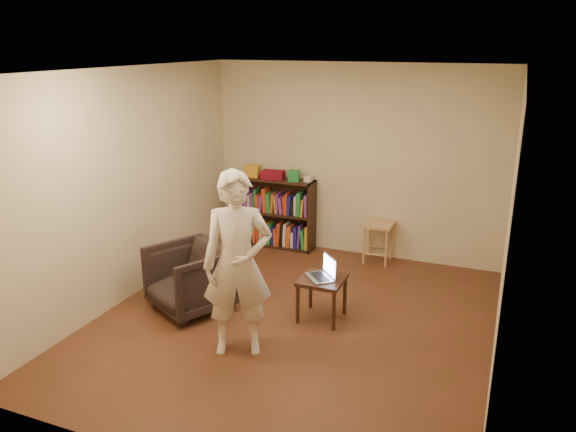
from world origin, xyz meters
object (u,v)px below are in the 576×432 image
at_px(side_table, 322,285).
at_px(bookshelf, 274,216).
at_px(armchair, 190,278).
at_px(stool, 378,230).
at_px(person, 238,265).
at_px(laptop, 324,273).

bearing_deg(side_table, bookshelf, 126.10).
bearing_deg(armchair, side_table, 40.80).
xyz_separation_m(stool, person, (-0.69, -2.73, 0.44)).
xyz_separation_m(bookshelf, laptop, (1.39, -1.87, 0.09)).
bearing_deg(stool, laptop, -94.93).
relative_size(laptop, person, 0.22).
relative_size(armchair, person, 0.45).
height_order(bookshelf, armchair, bookshelf).
bearing_deg(stool, person, -104.11).
xyz_separation_m(stool, side_table, (-0.17, -1.83, -0.05)).
distance_m(stool, side_table, 1.83).
relative_size(armchair, laptop, 2.06).
height_order(armchair, laptop, armchair).
height_order(armchair, person, person).
bearing_deg(person, laptop, 35.10).
xyz_separation_m(bookshelf, stool, (1.55, -0.06, 0.00)).
relative_size(bookshelf, stool, 2.19).
xyz_separation_m(laptop, person, (-0.53, -0.93, 0.36)).
height_order(stool, laptop, laptop).
xyz_separation_m(side_table, laptop, (0.01, 0.02, 0.14)).
bearing_deg(stool, side_table, -95.22).
bearing_deg(laptop, person, -72.21).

